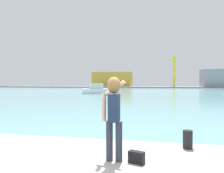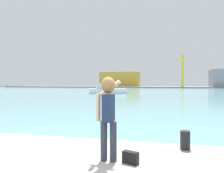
{
  "view_description": "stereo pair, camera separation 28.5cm",
  "coord_description": "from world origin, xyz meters",
  "views": [
    {
      "loc": [
        1.23,
        -4.03,
        2.07
      ],
      "look_at": [
        -0.24,
        3.35,
        1.94
      ],
      "focal_mm": 34.81,
      "sensor_mm": 36.0,
      "label": 1
    },
    {
      "loc": [
        1.51,
        -3.97,
        2.07
      ],
      "look_at": [
        -0.24,
        3.35,
        1.94
      ],
      "focal_mm": 34.81,
      "sensor_mm": 36.0,
      "label": 2
    }
  ],
  "objects": [
    {
      "name": "harbor_bollard",
      "position": [
        2.02,
        1.55,
        0.67
      ],
      "size": [
        0.23,
        0.23,
        0.44
      ],
      "primitive_type": "cylinder",
      "color": "black",
      "rests_on": "quay_promenade"
    },
    {
      "name": "handbag",
      "position": [
        0.87,
        0.31,
        0.57
      ],
      "size": [
        0.35,
        0.24,
        0.24
      ],
      "primitive_type": "cube",
      "rotation": [
        0.0,
        0.0,
        -0.34
      ],
      "color": "black",
      "rests_on": "quay_promenade"
    },
    {
      "name": "ground_plane",
      "position": [
        0.0,
        50.0,
        0.0
      ],
      "size": [
        220.0,
        220.0,
        0.0
      ],
      "primitive_type": "plane",
      "color": "#334751"
    },
    {
      "name": "far_shore_dock",
      "position": [
        0.0,
        92.0,
        0.23
      ],
      "size": [
        140.0,
        20.0,
        0.46
      ],
      "primitive_type": "cube",
      "color": "gray",
      "rests_on": "ground_plane"
    },
    {
      "name": "warehouse_left",
      "position": [
        -17.76,
        93.09,
        3.62
      ],
      "size": [
        17.18,
        9.64,
        6.32
      ],
      "primitive_type": "cube",
      "color": "gold",
      "rests_on": "far_shore_dock"
    },
    {
      "name": "boat_moored",
      "position": [
        -8.99,
        35.57,
        0.71
      ],
      "size": [
        7.3,
        4.64,
        1.98
      ],
      "rotation": [
        0.0,
        0.0,
        0.37
      ],
      "color": "white",
      "rests_on": "harbor_water"
    },
    {
      "name": "person_photographer",
      "position": [
        0.39,
        0.36,
        1.52
      ],
      "size": [
        0.52,
        0.55,
        1.74
      ],
      "rotation": [
        0.0,
        0.0,
        1.57
      ],
      "color": "#2D3342",
      "rests_on": "quay_promenade"
    },
    {
      "name": "port_crane",
      "position": [
        8.87,
        91.12,
        8.51
      ],
      "size": [
        2.32,
        10.1,
        13.06
      ],
      "color": "yellow",
      "rests_on": "far_shore_dock"
    },
    {
      "name": "harbor_water",
      "position": [
        0.0,
        52.0,
        0.01
      ],
      "size": [
        140.0,
        100.0,
        0.02
      ],
      "primitive_type": "cube",
      "color": "#6BA8B2",
      "rests_on": "ground_plane"
    }
  ]
}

